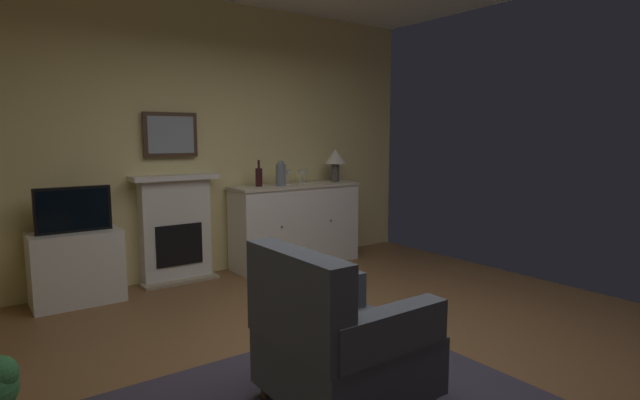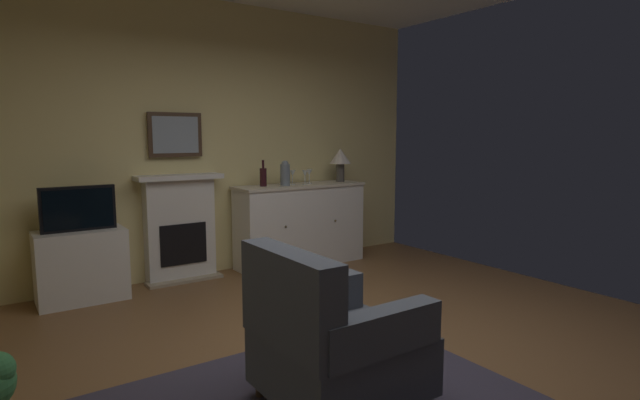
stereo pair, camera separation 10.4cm
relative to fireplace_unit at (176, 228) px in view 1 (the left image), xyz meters
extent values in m
cube|color=brown|center=(0.40, -2.54, -0.60)|extent=(5.38, 5.40, 0.10)
cube|color=#EAD68C|center=(0.40, 0.13, 0.90)|extent=(5.38, 0.06, 2.91)
cube|color=white|center=(0.00, 0.01, -0.02)|extent=(0.70, 0.18, 1.05)
cube|color=tan|center=(0.00, -0.09, -0.53)|extent=(0.77, 0.20, 0.03)
cube|color=black|center=(0.00, -0.09, -0.16)|extent=(0.48, 0.02, 0.42)
cube|color=white|center=(0.00, -0.02, 0.53)|extent=(0.87, 0.27, 0.05)
cube|color=#473323|center=(0.00, 0.05, 0.95)|extent=(0.55, 0.03, 0.45)
cube|color=#8C99A8|center=(0.00, 0.03, 0.95)|extent=(0.47, 0.01, 0.37)
cube|color=white|center=(1.36, -0.18, -0.09)|extent=(1.51, 0.45, 0.91)
cube|color=beige|center=(1.36, -0.18, 0.37)|extent=(1.54, 0.48, 0.03)
sphere|color=brown|center=(1.02, -0.41, -0.03)|extent=(0.02, 0.02, 0.02)
sphere|color=brown|center=(1.69, -0.41, -0.03)|extent=(0.02, 0.02, 0.02)
cylinder|color=#4C4742|center=(1.93, -0.18, 0.50)|extent=(0.10, 0.10, 0.22)
cone|color=silver|center=(1.93, -0.18, 0.70)|extent=(0.26, 0.26, 0.18)
cylinder|color=#331419|center=(0.90, -0.14, 0.49)|extent=(0.08, 0.08, 0.20)
cylinder|color=#331419|center=(0.90, -0.14, 0.63)|extent=(0.03, 0.03, 0.09)
cylinder|color=silver|center=(1.28, -0.14, 0.39)|extent=(0.06, 0.06, 0.00)
cylinder|color=silver|center=(1.28, -0.14, 0.44)|extent=(0.01, 0.01, 0.09)
cone|color=silver|center=(1.28, -0.14, 0.52)|extent=(0.07, 0.07, 0.07)
cylinder|color=silver|center=(1.39, -0.23, 0.39)|extent=(0.06, 0.06, 0.00)
cylinder|color=silver|center=(1.39, -0.23, 0.44)|extent=(0.01, 0.01, 0.09)
cone|color=silver|center=(1.39, -0.23, 0.52)|extent=(0.07, 0.07, 0.07)
cylinder|color=silver|center=(1.50, -0.15, 0.39)|extent=(0.06, 0.06, 0.00)
cylinder|color=silver|center=(1.50, -0.15, 0.44)|extent=(0.01, 0.01, 0.09)
cone|color=silver|center=(1.50, -0.15, 0.52)|extent=(0.07, 0.07, 0.07)
cylinder|color=slate|center=(1.13, -0.23, 0.51)|extent=(0.11, 0.11, 0.24)
sphere|color=slate|center=(1.13, -0.23, 0.63)|extent=(0.08, 0.08, 0.08)
cube|color=white|center=(-0.98, -0.16, -0.22)|extent=(0.75, 0.42, 0.65)
cube|color=black|center=(-0.98, -0.18, 0.30)|extent=(0.62, 0.06, 0.40)
cube|color=black|center=(-0.98, -0.22, 0.30)|extent=(0.57, 0.01, 0.35)
cube|color=#474C56|center=(-0.11, -2.92, -0.29)|extent=(0.80, 0.76, 0.32)
cube|color=#474C56|center=(-0.44, -2.92, 0.12)|extent=(0.16, 0.76, 0.50)
cube|color=#474C56|center=(-0.11, -3.24, -0.02)|extent=(0.72, 0.14, 0.22)
cube|color=#474C56|center=(-0.11, -2.60, -0.02)|extent=(0.72, 0.14, 0.22)
cylinder|color=#473323|center=(0.23, -2.60, -0.50)|extent=(0.05, 0.05, 0.10)
cylinder|color=#473323|center=(-0.45, -2.60, -0.50)|extent=(0.05, 0.05, 0.10)
camera|label=1|loc=(-1.78, -4.96, 0.94)|focal=28.14mm
camera|label=2|loc=(-1.70, -5.02, 0.94)|focal=28.14mm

